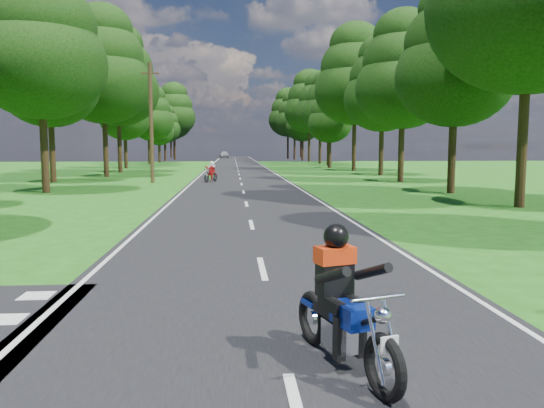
{
  "coord_description": "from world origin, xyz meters",
  "views": [
    {
      "loc": [
        -0.58,
        -8.42,
        2.45
      ],
      "look_at": [
        0.35,
        4.0,
        1.1
      ],
      "focal_mm": 35.0,
      "sensor_mm": 36.0,
      "label": 1
    }
  ],
  "objects": [
    {
      "name": "ground",
      "position": [
        0.0,
        0.0,
        0.0
      ],
      "size": [
        160.0,
        160.0,
        0.0
      ],
      "primitive_type": "plane",
      "color": "#1D5513",
      "rests_on": "ground"
    },
    {
      "name": "main_road",
      "position": [
        0.0,
        50.0,
        0.01
      ],
      "size": [
        7.0,
        140.0,
        0.02
      ],
      "primitive_type": "cube",
      "color": "black",
      "rests_on": "ground"
    },
    {
      "name": "road_markings",
      "position": [
        -0.14,
        48.13,
        0.02
      ],
      "size": [
        7.4,
        140.0,
        0.01
      ],
      "color": "silver",
      "rests_on": "main_road"
    },
    {
      "name": "treeline",
      "position": [
        1.43,
        60.06,
        8.25
      ],
      "size": [
        40.0,
        115.35,
        14.78
      ],
      "color": "black",
      "rests_on": "ground"
    },
    {
      "name": "telegraph_pole",
      "position": [
        -6.0,
        28.0,
        4.07
      ],
      "size": [
        1.2,
        0.26,
        8.0
      ],
      "color": "#382616",
      "rests_on": "ground"
    },
    {
      "name": "rider_near_blue",
      "position": [
        0.63,
        -2.88,
        0.81
      ],
      "size": [
        1.17,
        2.01,
        1.59
      ],
      "primitive_type": null,
      "rotation": [
        0.0,
        0.0,
        0.3
      ],
      "color": "navy",
      "rests_on": "main_road"
    },
    {
      "name": "rider_far_red",
      "position": [
        -2.07,
        28.39,
        0.73
      ],
      "size": [
        1.16,
        1.8,
        1.43
      ],
      "primitive_type": null,
      "rotation": [
        0.0,
        0.0,
        -0.38
      ],
      "color": "#990B10",
      "rests_on": "main_road"
    },
    {
      "name": "distant_car",
      "position": [
        -2.36,
        104.79,
        0.79
      ],
      "size": [
        2.36,
        4.69,
        1.53
      ],
      "primitive_type": "imported",
      "rotation": [
        0.0,
        0.0,
        0.13
      ],
      "color": "#B1B4B9",
      "rests_on": "main_road"
    }
  ]
}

